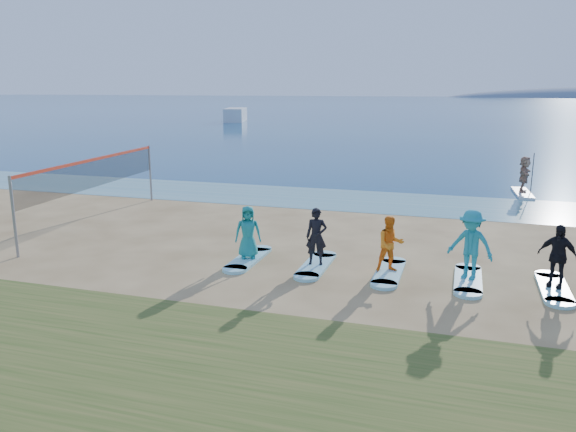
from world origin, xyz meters
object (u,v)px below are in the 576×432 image
(boat_offshore_a, at_px, (236,121))
(surfboard_0, at_px, (248,259))
(student_3, at_px, (471,245))
(surfboard_1, at_px, (316,265))
(volleyball_net, at_px, (95,173))
(student_0, at_px, (248,232))
(surfboard_3, at_px, (468,280))
(student_4, at_px, (557,256))
(paddleboard, at_px, (522,193))
(surfboard_2, at_px, (389,272))
(student_1, at_px, (316,236))
(surfboard_4, at_px, (554,288))
(student_2, at_px, (390,244))
(paddleboarder, at_px, (524,174))

(boat_offshore_a, relative_size, surfboard_0, 3.51)
(student_3, bearing_deg, surfboard_1, -159.89)
(volleyball_net, xyz_separation_m, student_0, (7.17, -2.69, -1.03))
(student_0, bearing_deg, surfboard_3, -22.53)
(surfboard_0, xyz_separation_m, student_4, (8.34, 0.00, 0.86))
(student_4, bearing_deg, student_3, -157.51)
(surfboard_1, bearing_deg, volleyball_net, 163.81)
(paddleboard, bearing_deg, surfboard_2, -111.49)
(student_1, relative_size, surfboard_4, 0.74)
(student_1, bearing_deg, boat_offshore_a, 104.31)
(paddleboard, bearing_deg, student_2, -111.49)
(surfboard_3, relative_size, student_3, 1.18)
(surfboard_0, relative_size, student_4, 1.35)
(student_1, bearing_deg, student_3, -10.22)
(paddleboarder, xyz_separation_m, boat_offshore_a, (-36.05, 50.61, -0.98))
(boat_offshore_a, height_order, surfboard_2, boat_offshore_a)
(paddleboard, xyz_separation_m, surfboard_2, (-4.57, -13.80, -0.01))
(boat_offshore_a, height_order, student_1, student_1)
(paddleboard, xyz_separation_m, surfboard_1, (-6.65, -13.80, -0.01))
(surfboard_0, bearing_deg, surfboard_3, 0.00)
(surfboard_4, relative_size, student_4, 1.35)
(surfboard_2, bearing_deg, surfboard_4, 0.00)
(surfboard_0, bearing_deg, student_2, 0.00)
(boat_offshore_a, height_order, student_0, student_0)
(surfboard_1, xyz_separation_m, surfboard_3, (4.17, 0.00, 0.00))
(boat_offshore_a, xyz_separation_m, surfboard_3, (33.56, -64.41, 0.04))
(surfboard_1, xyz_separation_m, student_1, (-0.00, 0.00, 0.86))
(surfboard_2, xyz_separation_m, student_4, (4.17, 0.00, 0.86))
(surfboard_3, relative_size, student_4, 1.35)
(student_2, bearing_deg, surfboard_0, 157.97)
(student_1, distance_m, surfboard_4, 6.31)
(volleyball_net, relative_size, surfboard_2, 4.12)
(student_0, height_order, student_3, student_3)
(volleyball_net, bearing_deg, boat_offshore_a, 108.07)
(surfboard_1, relative_size, student_3, 1.18)
(student_2, bearing_deg, surfboard_2, 0.00)
(paddleboarder, height_order, student_3, student_3)
(paddleboard, height_order, surfboard_1, paddleboard)
(surfboard_0, xyz_separation_m, surfboard_4, (8.34, 0.00, 0.00))
(paddleboarder, bearing_deg, surfboard_1, 161.51)
(surfboard_2, bearing_deg, volleyball_net, 166.66)
(student_3, distance_m, student_4, 2.09)
(student_1, xyz_separation_m, surfboard_2, (2.08, 0.00, -0.86))
(surfboard_3, bearing_deg, surfboard_2, 180.00)
(paddleboarder, distance_m, student_1, 15.32)
(volleyball_net, height_order, surfboard_3, volleyball_net)
(boat_offshore_a, distance_m, student_4, 73.62)
(student_3, height_order, surfboard_4, student_3)
(boat_offshore_a, height_order, surfboard_1, boat_offshore_a)
(surfboard_0, bearing_deg, surfboard_4, 0.00)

